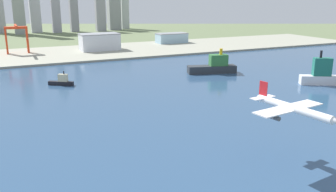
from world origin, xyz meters
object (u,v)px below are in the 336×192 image
(warehouse_main, at_px, (100,42))
(ferry_boat, at_px, (324,75))
(airplane_landing, at_px, (292,108))
(port_crane_red, at_px, (16,32))
(tugboat_small, at_px, (62,81))
(warehouse_annex, at_px, (172,38))
(container_barge, at_px, (214,66))

(warehouse_main, bearing_deg, ferry_boat, -65.11)
(ferry_boat, bearing_deg, airplane_landing, -142.58)
(port_crane_red, distance_m, warehouse_main, 104.59)
(tugboat_small, relative_size, port_crane_red, 0.52)
(airplane_landing, bearing_deg, port_crane_red, 103.64)
(warehouse_main, bearing_deg, tugboat_small, -114.00)
(port_crane_red, distance_m, warehouse_annex, 226.56)
(tugboat_small, distance_m, port_crane_red, 192.57)
(airplane_landing, distance_m, warehouse_annex, 420.90)
(ferry_boat, relative_size, warehouse_main, 0.76)
(ferry_boat, height_order, tugboat_small, ferry_boat)
(airplane_landing, relative_size, warehouse_annex, 0.89)
(port_crane_red, bearing_deg, ferry_boat, -51.09)
(airplane_landing, xyz_separation_m, warehouse_main, (9.65, 369.37, -12.02))
(warehouse_main, bearing_deg, airplane_landing, -91.50)
(airplane_landing, height_order, port_crane_red, port_crane_red)
(tugboat_small, height_order, warehouse_annex, warehouse_annex)
(container_barge, bearing_deg, port_crane_red, 130.03)
(warehouse_main, bearing_deg, port_crane_red, 172.53)
(airplane_landing, bearing_deg, tugboat_small, 109.54)
(ferry_boat, xyz_separation_m, container_barge, (-58.58, 80.67, -1.70))
(warehouse_annex, bearing_deg, container_barge, -104.81)
(airplane_landing, distance_m, warehouse_main, 369.69)
(airplane_landing, distance_m, ferry_boat, 169.11)
(tugboat_small, bearing_deg, airplane_landing, -70.46)
(warehouse_annex, bearing_deg, airplane_landing, -108.33)
(container_barge, bearing_deg, ferry_boat, -54.02)
(container_barge, xyz_separation_m, port_crane_red, (-167.94, 199.91, 22.45))
(airplane_landing, relative_size, tugboat_small, 2.12)
(container_barge, bearing_deg, tugboat_small, 175.79)
(port_crane_red, bearing_deg, warehouse_main, -7.47)
(container_barge, relative_size, port_crane_red, 1.26)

